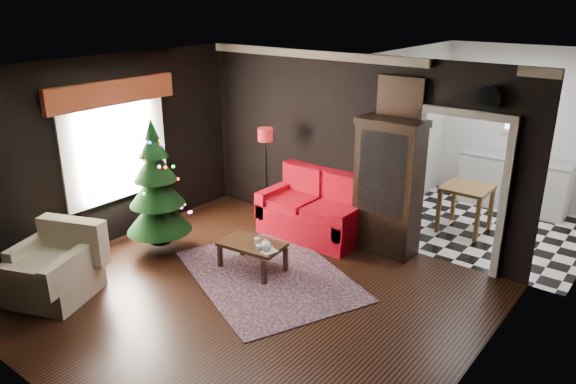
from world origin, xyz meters
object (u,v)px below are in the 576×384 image
Objects in this scene: christmas_tree at (156,184)px; armchair at (51,264)px; coffee_table at (252,256)px; wall_clock at (489,98)px; curio_cabinet at (388,190)px; kitchen_table at (465,209)px; floor_lamp at (266,175)px; teapot at (266,246)px; loveseat at (313,206)px.

christmas_tree is 1.76m from armchair.
armchair reaches higher than coffee_table.
curio_cabinet is at bearing -171.47° from wall_clock.
wall_clock is (3.79, 2.24, 1.33)m from christmas_tree.
kitchen_table is (3.28, 5.15, -0.09)m from armchair.
christmas_tree is at bearing -149.46° from wall_clock.
teapot is at bearing -50.18° from floor_lamp.
teapot reaches higher than coffee_table.
teapot is at bearing -115.90° from curio_cabinet.
curio_cabinet is 2.09m from floor_lamp.
wall_clock is (1.20, 0.18, 1.43)m from curio_cabinet.
christmas_tree is at bearing 67.04° from armchair.
curio_cabinet is 1.22× the size of floor_lamp.
curio_cabinet is at bearing 33.18° from armchair.
loveseat is 1.95× the size of coffee_table.
floor_lamp is 2.08× the size of kitchen_table.
curio_cabinet is 2.15m from coffee_table.
teapot is at bearing -115.25° from kitchen_table.
wall_clock is 2.43m from kitchen_table.
coffee_table is 3.58m from kitchen_table.
wall_clock reaches higher than armchair.
wall_clock reaches higher than coffee_table.
teapot is 3.38m from wall_clock.
floor_lamp is at bearing 73.67° from christmas_tree.
wall_clock reaches higher than christmas_tree.
christmas_tree is 1.87m from teapot.
loveseat reaches higher than armchair.
floor_lamp is at bearing -177.33° from loveseat.
christmas_tree is 1.72m from coffee_table.
armchair is 5.75× the size of teapot.
floor_lamp is 3.52m from armchair.
coffee_table is 3.69m from wall_clock.
wall_clock reaches higher than loveseat.
floor_lamp is at bearing -148.07° from kitchen_table.
armchair is at bearing -125.80° from coffee_table.
floor_lamp is at bearing -172.28° from wall_clock.
wall_clock is (3.27, 0.44, 1.55)m from floor_lamp.
teapot is at bearing -13.89° from coffee_table.
kitchen_table is at bearing 59.78° from coffee_table.
loveseat is at bearing -169.17° from curio_cabinet.
kitchen_table is (1.80, 1.65, -0.12)m from loveseat.
christmas_tree is 4.81m from kitchen_table.
floor_lamp reaches higher than loveseat.
wall_clock is at bearing 38.03° from coffee_table.
loveseat is at bearing -137.49° from kitchen_table.
loveseat is 2.27× the size of kitchen_table.
teapot is (1.22, -1.47, -0.35)m from floor_lamp.
curio_cabinet is 2.18× the size of coffee_table.
floor_lamp is 1.78m from coffee_table.
loveseat is 5.31× the size of wall_clock.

